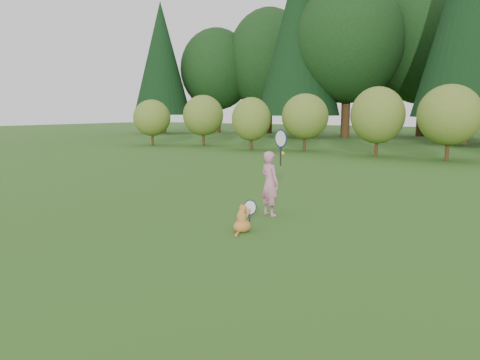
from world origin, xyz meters
The scene contains 6 objects.
ground centered at (0.00, 0.00, 0.00)m, with size 100.00×100.00×0.00m, color #225417.
shrub_row centered at (0.00, 13.00, 1.40)m, with size 28.00×3.00×2.80m, color #536B21, non-canonical shape.
woodland_backdrop centered at (0.00, 23.00, 7.50)m, with size 48.00×10.00×15.00m, color black, non-canonical shape.
child centered at (0.43, 1.42, 0.60)m, with size 0.67×0.41×1.73m.
cat centered at (0.63, 0.21, 0.22)m, with size 0.30×0.59×0.59m.
tennis_ball centered at (0.55, 1.67, 1.10)m, with size 0.07×0.07×0.07m.
Camera 1 is at (4.49, -5.71, 1.87)m, focal length 35.00 mm.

